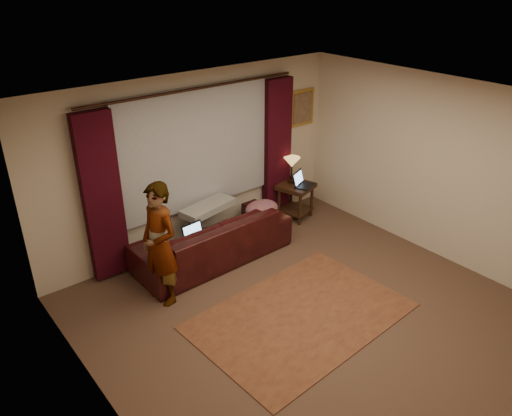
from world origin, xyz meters
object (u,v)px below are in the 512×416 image
(laptop_sofa, at_px, (198,235))
(laptop_table, at_px, (305,180))
(end_table, at_px, (295,201))
(tiffany_lamp, at_px, (292,170))
(person, at_px, (160,244))
(sofa, at_px, (212,230))

(laptop_sofa, xyz_separation_m, laptop_table, (2.24, 0.23, 0.14))
(end_table, bearing_deg, tiffany_lamp, 86.68)
(laptop_table, height_order, person, person)
(end_table, xyz_separation_m, person, (-2.88, -0.63, 0.51))
(end_table, bearing_deg, laptop_table, -66.94)
(laptop_sofa, distance_m, end_table, 2.23)
(laptop_sofa, distance_m, person, 0.78)
(laptop_sofa, bearing_deg, tiffany_lamp, 8.12)
(laptop_table, xyz_separation_m, person, (-2.94, -0.49, 0.08))
(end_table, distance_m, person, 3.00)
(tiffany_lamp, distance_m, laptop_table, 0.29)
(laptop_sofa, height_order, laptop_table, laptop_table)
(laptop_table, bearing_deg, sofa, 159.11)
(end_table, height_order, tiffany_lamp, tiffany_lamp)
(laptop_sofa, bearing_deg, laptop_table, 1.15)
(laptop_sofa, distance_m, laptop_table, 2.26)
(end_table, xyz_separation_m, tiffany_lamp, (0.01, 0.13, 0.52))
(sofa, relative_size, end_table, 3.83)
(laptop_sofa, xyz_separation_m, end_table, (2.18, 0.37, -0.28))
(sofa, distance_m, laptop_sofa, 0.39)
(sofa, relative_size, tiffany_lamp, 5.30)
(laptop_sofa, relative_size, end_table, 0.59)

